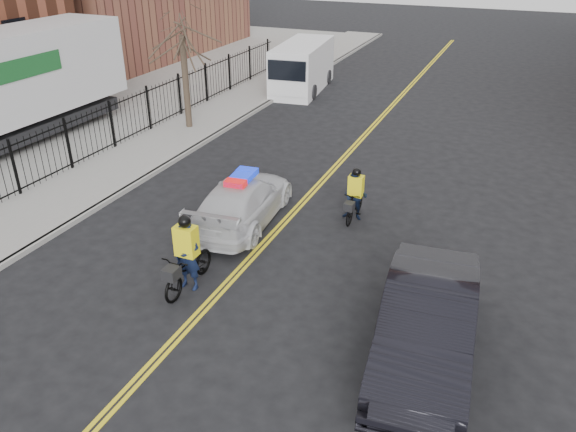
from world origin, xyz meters
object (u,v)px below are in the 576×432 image
Objects in this scene: dark_sedan at (426,324)px; cargo_van at (302,68)px; cyclist_near at (188,263)px; police_cruiser at (243,201)px; cyclist_far at (355,199)px.

dark_sedan is 22.30m from cargo_van.
cyclist_near reaches higher than dark_sedan.
dark_sedan is at bearing 142.18° from police_cruiser.
cyclist_far is at bearing -68.62° from cargo_van.
police_cruiser is 0.80× the size of cargo_van.
police_cruiser is 16.10m from cargo_van.
cyclist_far is (-3.26, 5.61, -0.20)m from dark_sedan.
cyclist_far is (7.42, -13.96, -0.57)m from cargo_van.
police_cruiser is 2.95× the size of cyclist_far.
cyclist_near is (-6.00, 0.31, -0.16)m from dark_sedan.
police_cruiser is at bearing -81.18° from cargo_van.
police_cruiser is at bearing 96.19° from cyclist_near.
police_cruiser is at bearing 142.31° from dark_sedan.
police_cruiser is 7.58m from dark_sedan.
cyclist_near is 1.22× the size of cyclist_far.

